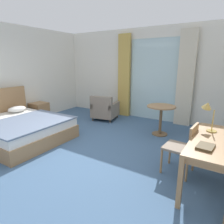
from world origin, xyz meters
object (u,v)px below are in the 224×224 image
Objects in this scene: writing_desk at (214,145)px; desk_chair at (184,146)px; closed_book at (206,147)px; nightstand at (39,111)px; desk_lamp at (208,109)px; round_cafe_table at (161,113)px; bed at (18,128)px; armchair_by_window at (105,110)px.

writing_desk is 0.47m from desk_chair.
writing_desk is 0.40m from closed_book.
desk_lamp reaches higher than nightstand.
closed_book is at bearing -58.68° from round_cafe_table.
desk_chair is 1.85× the size of desk_lamp.
desk_chair reaches higher than writing_desk.
nightstand is (-0.87, 1.28, 0.00)m from bed.
bed reaches higher than closed_book.
bed is 4.57× the size of desk_lamp.
writing_desk is at bearing -31.73° from armchair_by_window.
round_cafe_table reaches higher than writing_desk.
round_cafe_table is at bearing 12.40° from nightstand.
round_cafe_table is at bearing 120.02° from desk_chair.
nightstand is 0.37× the size of writing_desk.
round_cafe_table is at bearing 128.28° from writing_desk.
desk_lamp is 1.75m from round_cafe_table.
desk_lamp reaches higher than closed_book.
armchair_by_window is (-2.83, 1.89, -0.17)m from desk_chair.
bed reaches higher than writing_desk.
desk_lamp reaches higher than desk_chair.
armchair_by_window is (1.71, 1.14, 0.04)m from nightstand.
armchair_by_window reaches higher than closed_book.
round_cafe_table is (-1.24, 2.05, -0.20)m from closed_book.
closed_book reaches higher than writing_desk.
desk_chair is at bearing -59.98° from round_cafe_table.
desk_chair is 0.67m from closed_book.
bed is at bearing -171.70° from desk_chair.
round_cafe_table is (-1.15, 1.22, -0.51)m from desk_lamp.
bed is 4.13m from writing_desk.
bed is 2.47× the size of desk_chair.
armchair_by_window reaches higher than nightstand.
desk_chair is (4.54, -0.75, 0.21)m from nightstand.
desk_chair is 1.79m from round_cafe_table.
armchair_by_window is at bearing 149.04° from closed_book.
bed is 2.47× the size of armchair_by_window.
desk_lamp reaches higher than bed.
nightstand is 2.06m from armchair_by_window.
desk_lamp is 1.78× the size of closed_book.
desk_chair reaches higher than round_cafe_table.
closed_book is (4.89, -1.24, 0.48)m from nightstand.
round_cafe_table is (3.64, 0.80, 0.28)m from nightstand.
closed_book reaches higher than nightstand.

